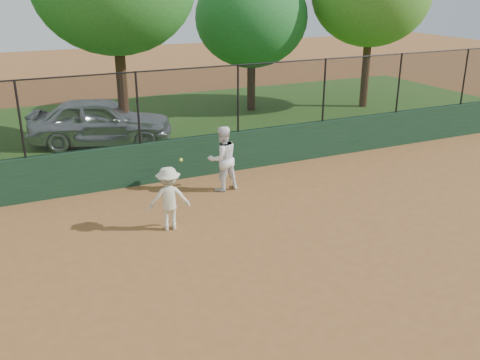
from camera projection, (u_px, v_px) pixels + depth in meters
name	position (u px, v px, depth m)	size (l,w,h in m)	color
ground	(250.00, 280.00, 10.39)	(80.00, 80.00, 0.00)	#935B2F
back_wall	(159.00, 162.00, 15.28)	(26.00, 0.20, 1.20)	#193721
grass_strip	(114.00, 131.00, 20.58)	(36.00, 12.00, 0.01)	#285219
parked_car	(101.00, 121.00, 18.71)	(1.97, 4.90, 1.67)	#B3B8BD
player_second	(222.00, 159.00, 14.57)	(0.88, 0.68, 1.81)	white
player_main	(169.00, 199.00, 12.27)	(1.07, 0.74, 1.79)	beige
fence_assembly	(155.00, 105.00, 14.69)	(26.00, 0.06, 2.00)	black
tree_3	(252.00, 18.00, 22.60)	(4.85, 4.41, 6.09)	#3F2815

